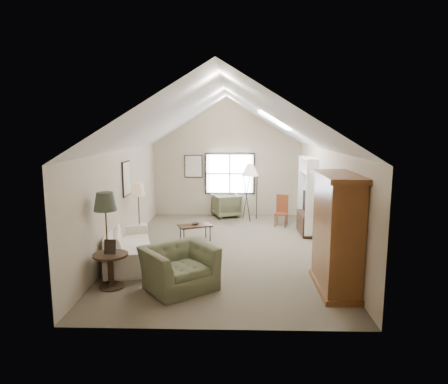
{
  "coord_description": "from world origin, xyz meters",
  "views": [
    {
      "loc": [
        0.28,
        -9.65,
        3.06
      ],
      "look_at": [
        0.0,
        0.4,
        1.4
      ],
      "focal_mm": 32.0,
      "sensor_mm": 36.0,
      "label": 1
    }
  ],
  "objects_px": {
    "armoire": "(337,233)",
    "armchair_near": "(179,268)",
    "side_chair": "(281,211)",
    "armchair_far": "(226,205)",
    "coffee_table": "(195,233)",
    "sofa": "(128,244)",
    "side_table": "(111,271)"
  },
  "relations": [
    {
      "from": "side_table",
      "to": "side_chair",
      "type": "distance_m",
      "value": 6.16
    },
    {
      "from": "coffee_table",
      "to": "side_chair",
      "type": "distance_m",
      "value": 3.02
    },
    {
      "from": "side_chair",
      "to": "armchair_near",
      "type": "bearing_deg",
      "value": -99.76
    },
    {
      "from": "armoire",
      "to": "coffee_table",
      "type": "relative_size",
      "value": 2.53
    },
    {
      "from": "sofa",
      "to": "side_table",
      "type": "height_order",
      "value": "sofa"
    },
    {
      "from": "coffee_table",
      "to": "side_chair",
      "type": "height_order",
      "value": "side_chair"
    },
    {
      "from": "armchair_near",
      "to": "side_chair",
      "type": "distance_m",
      "value": 5.47
    },
    {
      "from": "armoire",
      "to": "armchair_far",
      "type": "distance_m",
      "value": 6.52
    },
    {
      "from": "armchair_near",
      "to": "side_table",
      "type": "bearing_deg",
      "value": 141.98
    },
    {
      "from": "armchair_far",
      "to": "coffee_table",
      "type": "distance_m",
      "value": 3.06
    },
    {
      "from": "armoire",
      "to": "armchair_far",
      "type": "bearing_deg",
      "value": 109.76
    },
    {
      "from": "sofa",
      "to": "armchair_near",
      "type": "bearing_deg",
      "value": -154.58
    },
    {
      "from": "armoire",
      "to": "side_chair",
      "type": "height_order",
      "value": "armoire"
    },
    {
      "from": "sofa",
      "to": "armchair_near",
      "type": "relative_size",
      "value": 2.12
    },
    {
      "from": "armoire",
      "to": "coffee_table",
      "type": "bearing_deg",
      "value": 133.36
    },
    {
      "from": "coffee_table",
      "to": "side_table",
      "type": "distance_m",
      "value": 3.43
    },
    {
      "from": "sofa",
      "to": "coffee_table",
      "type": "relative_size",
      "value": 3.05
    },
    {
      "from": "armchair_far",
      "to": "sofa",
      "type": "bearing_deg",
      "value": 42.87
    },
    {
      "from": "armchair_far",
      "to": "side_table",
      "type": "distance_m",
      "value": 6.47
    },
    {
      "from": "armoire",
      "to": "coffee_table",
      "type": "xyz_separation_m",
      "value": [
        -2.97,
        3.14,
        -0.88
      ]
    },
    {
      "from": "sofa",
      "to": "armchair_far",
      "type": "xyz_separation_m",
      "value": [
        2.17,
        4.53,
        0.0
      ]
    },
    {
      "from": "armchair_near",
      "to": "armoire",
      "type": "bearing_deg",
      "value": -36.47
    },
    {
      "from": "sofa",
      "to": "coffee_table",
      "type": "xyz_separation_m",
      "value": [
        1.39,
        1.58,
        -0.17
      ]
    },
    {
      "from": "armchair_far",
      "to": "side_chair",
      "type": "distance_m",
      "value": 2.15
    },
    {
      "from": "armchair_far",
      "to": "side_table",
      "type": "bearing_deg",
      "value": 49.8
    },
    {
      "from": "armoire",
      "to": "sofa",
      "type": "relative_size",
      "value": 0.83
    },
    {
      "from": "armoire",
      "to": "coffee_table",
      "type": "height_order",
      "value": "armoire"
    },
    {
      "from": "sofa",
      "to": "side_chair",
      "type": "bearing_deg",
      "value": -65.8
    },
    {
      "from": "armchair_near",
      "to": "sofa",
      "type": "bearing_deg",
      "value": 93.72
    },
    {
      "from": "side_table",
      "to": "side_chair",
      "type": "xyz_separation_m",
      "value": [
        3.79,
        4.85,
        0.15
      ]
    },
    {
      "from": "armoire",
      "to": "side_chair",
      "type": "relative_size",
      "value": 2.28
    },
    {
      "from": "armoire",
      "to": "armchair_near",
      "type": "xyz_separation_m",
      "value": [
        -2.95,
        -0.05,
        -0.69
      ]
    }
  ]
}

